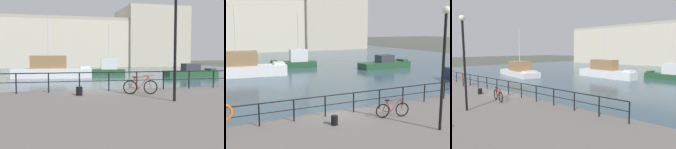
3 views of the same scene
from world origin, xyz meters
The scene contains 11 objects.
ground_plane centered at (0.00, 0.00, 0.00)m, with size 240.00×240.00×0.00m, color #4C5147.
water_basin centered at (0.00, 30.20, 0.01)m, with size 80.00×60.00×0.01m, color #385160.
quay_promenade centered at (0.00, -6.50, 0.36)m, with size 56.00×13.00×0.72m, color slate.
harbor_building centered at (6.43, 54.17, 5.94)m, with size 63.95×15.63×14.74m.
moored_green_narrowboat centered at (-2.02, 18.20, 1.03)m, with size 9.56×3.12×7.45m.
moored_red_daysailer centered at (5.55, 22.72, 0.81)m, with size 6.06×2.84×7.06m.
moored_cabin_cruiser centered at (15.66, 16.87, 0.57)m, with size 6.95×2.24×1.67m.
quay_railing centered at (-0.90, -0.75, 1.46)m, with size 23.12×0.07×1.08m.
parked_bicycle centered at (2.03, -2.40, 1.10)m, with size 1.74×0.46×0.98m.
mooring_bollard centered at (-1.07, -2.13, 0.94)m, with size 0.32×0.32×0.44m, color black.
quay_lamp_post centered at (2.76, -4.83, 4.05)m, with size 0.32×0.32×5.32m.
Camera 1 is at (-2.67, -15.93, 2.70)m, focal length 44.80 mm.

